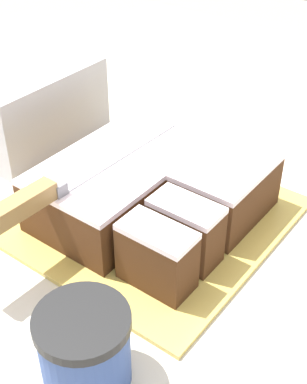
# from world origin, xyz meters

# --- Properties ---
(countertop) EXTENTS (1.40, 1.10, 0.91)m
(countertop) POSITION_xyz_m (0.00, 0.00, 0.46)
(countertop) COLOR beige
(countertop) RESTS_ON ground_plane
(cake_board) EXTENTS (0.33, 0.31, 0.01)m
(cake_board) POSITION_xyz_m (-0.07, -0.04, 0.91)
(cake_board) COLOR gold
(cake_board) RESTS_ON countertop
(cake) EXTENTS (0.25, 0.24, 0.08)m
(cake) POSITION_xyz_m (-0.07, -0.04, 0.96)
(cake) COLOR #472814
(cake) RESTS_ON cake_board
(knife) EXTENTS (0.34, 0.03, 0.02)m
(knife) POSITION_xyz_m (-0.21, 0.02, 1.00)
(knife) COLOR silver
(knife) RESTS_ON cake
(coffee_cup) EXTENTS (0.09, 0.09, 0.09)m
(coffee_cup) POSITION_xyz_m (-0.31, -0.14, 0.95)
(coffee_cup) COLOR #334C8C
(coffee_cup) RESTS_ON countertop
(storage_box) EXTENTS (0.22, 0.17, 0.13)m
(storage_box) POSITION_xyz_m (-0.02, 0.26, 0.97)
(storage_box) COLOR #B2B2B7
(storage_box) RESTS_ON countertop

